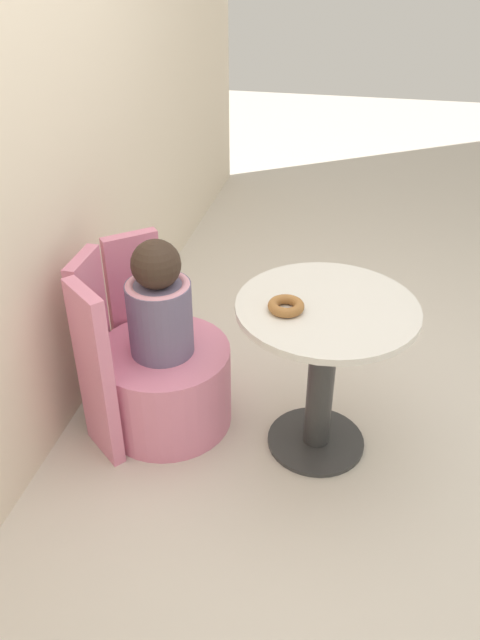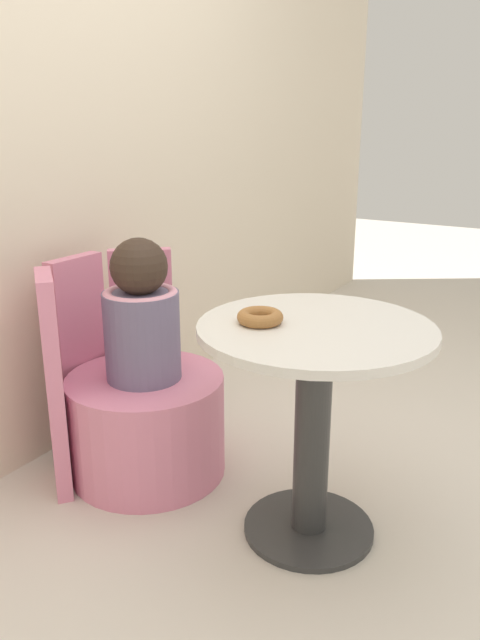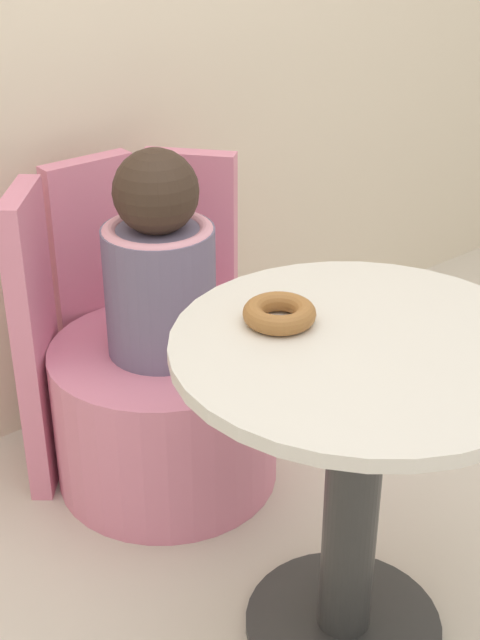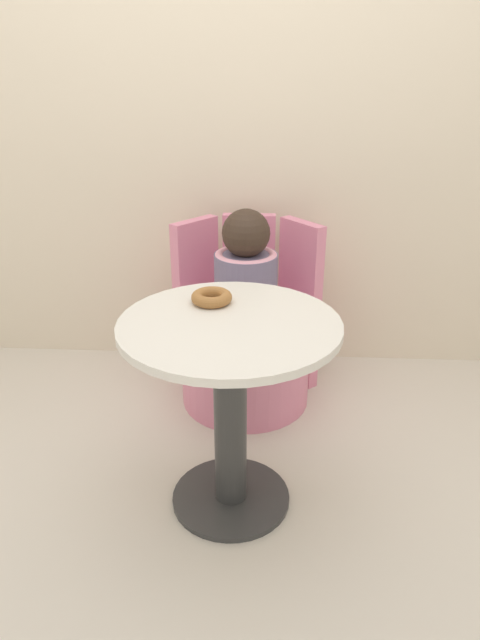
% 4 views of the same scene
% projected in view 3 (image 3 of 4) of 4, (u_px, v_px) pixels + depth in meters
% --- Properties ---
extents(round_table, '(0.65, 0.65, 0.65)m').
position_uv_depth(round_table, '(356.00, 442.00, 1.56)').
color(round_table, '#333333').
rests_on(round_table, ground_plane).
extents(tub_chair, '(0.53, 0.53, 0.35)m').
position_uv_depth(tub_chair, '(166.00, 413.00, 2.12)').
color(tub_chair, pink).
rests_on(tub_chair, ground_plane).
extents(booth_backrest, '(0.63, 0.23, 0.73)m').
position_uv_depth(booth_backrest, '(111.00, 310.00, 2.19)').
color(booth_backrest, pink).
rests_on(booth_backrest, ground_plane).
extents(child_figure, '(0.25, 0.25, 0.47)m').
position_uv_depth(child_figure, '(159.00, 264.00, 1.94)').
color(child_figure, slate).
rests_on(child_figure, tub_chair).
extents(donut, '(0.13, 0.13, 0.04)m').
position_uv_depth(donut, '(279.00, 313.00, 1.51)').
color(donut, '#9E6633').
rests_on(donut, round_table).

